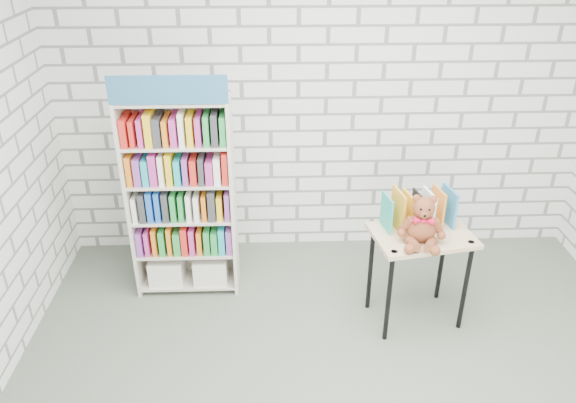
{
  "coord_description": "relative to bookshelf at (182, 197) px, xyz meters",
  "views": [
    {
      "loc": [
        -0.48,
        -2.5,
        2.81
      ],
      "look_at": [
        -0.35,
        0.95,
        0.99
      ],
      "focal_mm": 35.0,
      "sensor_mm": 36.0,
      "label": 1
    }
  ],
  "objects": [
    {
      "name": "table_books",
      "position": [
        1.73,
        -0.37,
        0.06
      ],
      "size": [
        0.52,
        0.3,
        0.29
      ],
      "color": "teal",
      "rests_on": "display_table"
    },
    {
      "name": "display_table",
      "position": [
        1.75,
        -0.48,
        -0.18
      ],
      "size": [
        0.77,
        0.6,
        0.75
      ],
      "color": "tan",
      "rests_on": "ground"
    },
    {
      "name": "bookshelf",
      "position": [
        0.0,
        0.0,
        0.0
      ],
      "size": [
        0.81,
        0.31,
        1.81
      ],
      "color": "beige",
      "rests_on": "ground"
    },
    {
      "name": "teddy_bear",
      "position": [
        1.71,
        -0.59,
        0.06
      ],
      "size": [
        0.32,
        0.31,
        0.35
      ],
      "color": "maroon",
      "rests_on": "display_table"
    },
    {
      "name": "room_shell",
      "position": [
        1.15,
        -1.36,
        0.96
      ],
      "size": [
        4.52,
        4.02,
        2.81
      ],
      "color": "silver",
      "rests_on": "ground"
    }
  ]
}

